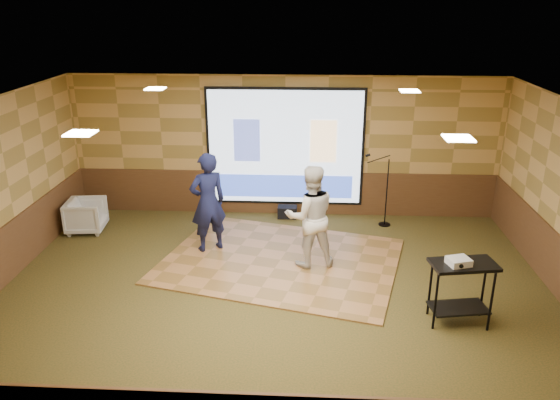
# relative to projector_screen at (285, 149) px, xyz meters

# --- Properties ---
(ground) EXTENTS (9.00, 9.00, 0.00)m
(ground) POSITION_rel_projector_screen_xyz_m (0.00, -3.44, -1.47)
(ground) COLOR #2A3116
(ground) RESTS_ON ground
(room_shell) EXTENTS (9.04, 7.04, 3.02)m
(room_shell) POSITION_rel_projector_screen_xyz_m (0.00, -3.44, 0.62)
(room_shell) COLOR tan
(room_shell) RESTS_ON ground
(wainscot_back) EXTENTS (9.00, 0.04, 0.95)m
(wainscot_back) POSITION_rel_projector_screen_xyz_m (0.00, 0.04, -1.00)
(wainscot_back) COLOR #4F311A
(wainscot_back) RESTS_ON ground
(projector_screen) EXTENTS (3.32, 0.06, 2.52)m
(projector_screen) POSITION_rel_projector_screen_xyz_m (0.00, 0.00, 0.00)
(projector_screen) COLOR black
(projector_screen) RESTS_ON room_shell
(downlight_nw) EXTENTS (0.32, 0.32, 0.02)m
(downlight_nw) POSITION_rel_projector_screen_xyz_m (-2.20, -1.64, 1.50)
(downlight_nw) COLOR beige
(downlight_nw) RESTS_ON room_shell
(downlight_ne) EXTENTS (0.32, 0.32, 0.02)m
(downlight_ne) POSITION_rel_projector_screen_xyz_m (2.20, -1.64, 1.50)
(downlight_ne) COLOR beige
(downlight_ne) RESTS_ON room_shell
(downlight_sw) EXTENTS (0.32, 0.32, 0.02)m
(downlight_sw) POSITION_rel_projector_screen_xyz_m (-2.20, -4.94, 1.50)
(downlight_sw) COLOR beige
(downlight_sw) RESTS_ON room_shell
(downlight_se) EXTENTS (0.32, 0.32, 0.02)m
(downlight_se) POSITION_rel_projector_screen_xyz_m (2.20, -4.94, 1.50)
(downlight_se) COLOR beige
(downlight_se) RESTS_ON room_shell
(dance_floor) EXTENTS (4.71, 4.02, 0.03)m
(dance_floor) POSITION_rel_projector_screen_xyz_m (0.03, -2.29, -1.46)
(dance_floor) COLOR #A26C3B
(dance_floor) RESTS_ON ground
(player_left) EXTENTS (0.81, 0.73, 1.86)m
(player_left) POSITION_rel_projector_screen_xyz_m (-1.32, -1.90, -0.51)
(player_left) COLOR #141840
(player_left) RESTS_ON dance_floor
(player_right) EXTENTS (1.02, 0.87, 1.82)m
(player_right) POSITION_rel_projector_screen_xyz_m (0.55, -2.42, -0.53)
(player_right) COLOR silver
(player_right) RESTS_ON dance_floor
(av_table) EXTENTS (0.92, 0.48, 0.96)m
(av_table) POSITION_rel_projector_screen_xyz_m (2.71, -4.10, -0.80)
(av_table) COLOR black
(av_table) RESTS_ON ground
(projector) EXTENTS (0.36, 0.33, 0.10)m
(projector) POSITION_rel_projector_screen_xyz_m (2.62, -4.15, -0.46)
(projector) COLOR silver
(projector) RESTS_ON av_table
(mic_stand) EXTENTS (0.60, 0.25, 1.54)m
(mic_stand) POSITION_rel_projector_screen_xyz_m (2.05, -0.51, -0.98)
(mic_stand) COLOR black
(mic_stand) RESTS_ON ground
(banquet_chair) EXTENTS (0.80, 0.78, 0.67)m
(banquet_chair) POSITION_rel_projector_screen_xyz_m (-3.96, -1.15, -1.14)
(banquet_chair) COLOR gray
(banquet_chair) RESTS_ON ground
(duffel_bag) EXTENTS (0.41, 0.28, 0.25)m
(duffel_bag) POSITION_rel_projector_screen_xyz_m (0.06, -0.21, -1.35)
(duffel_bag) COLOR black
(duffel_bag) RESTS_ON ground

